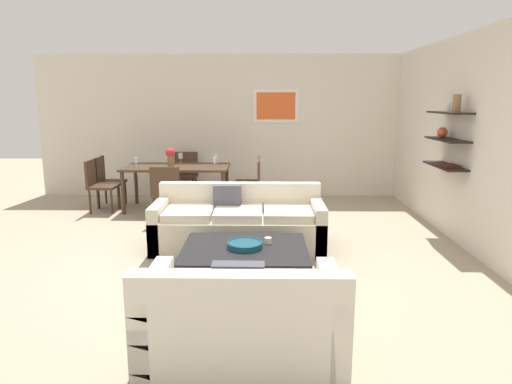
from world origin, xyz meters
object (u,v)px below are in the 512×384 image
object	(u,v)px
coffee_table	(245,265)
wine_glass_head	(181,156)
loveseat_white	(242,319)
dining_chair_right_near	(252,183)
dining_chair_left_near	(98,182)
dining_chair_right_far	(253,178)
dining_chair_left_far	(106,178)
candle_jar	(268,241)
wine_glass_left_near	(136,161)
decorative_bowl	(245,245)
dining_chair_head	(186,172)
centerpiece_vase	(171,156)
wine_glass_right_near	(215,161)
dining_chair_foot	(167,190)
wine_glass_right_far	(216,158)
dining_table	(177,170)
sofa_beige	(239,225)

from	to	relation	value
coffee_table	wine_glass_head	world-z (taller)	wine_glass_head
loveseat_white	dining_chair_right_near	world-z (taller)	dining_chair_right_near
dining_chair_left_near	dining_chair_right_far	bearing A→B (deg)	8.95
dining_chair_left_far	candle_jar	bearing A→B (deg)	-49.14
dining_chair_left_near	wine_glass_left_near	world-z (taller)	wine_glass_left_near
decorative_bowl	dining_chair_left_near	distance (m)	3.95
wine_glass_head	wine_glass_left_near	xyz separation A→B (m)	(-0.66, -0.50, -0.02)
dining_chair_head	centerpiece_vase	distance (m)	1.01
dining_chair_right_far	wine_glass_right_near	bearing A→B (deg)	-153.37
candle_jar	dining_chair_foot	bearing A→B (deg)	124.83
wine_glass_right_near	dining_chair_left_far	bearing A→B (deg)	170.83
wine_glass_left_near	dining_chair_left_near	bearing A→B (deg)	-171.72
dining_chair_right_near	dining_chair_head	xyz separation A→B (m)	(-1.29, 1.06, 0.00)
coffee_table	dining_chair_head	xyz separation A→B (m)	(-1.29, 4.05, 0.31)
wine_glass_right_near	wine_glass_head	xyz separation A→B (m)	(-0.66, 0.50, 0.02)
dining_chair_foot	dining_chair_head	distance (m)	1.72
coffee_table	wine_glass_right_far	size ratio (longest dim) A/B	7.34
dining_chair_left_near	wine_glass_right_far	xyz separation A→B (m)	(1.95, 0.32, 0.37)
dining_chair_right_near	dining_chair_right_far	xyz separation A→B (m)	(0.00, 0.41, 0.00)
candle_jar	dining_table	size ratio (longest dim) A/B	0.04
dining_table	dining_chair_left_far	size ratio (longest dim) A/B	2.01
wine_glass_left_near	coffee_table	bearing A→B (deg)	-57.70
sofa_beige	dining_chair_right_far	distance (m)	2.25
sofa_beige	decorative_bowl	world-z (taller)	sofa_beige
coffee_table	decorative_bowl	xyz separation A→B (m)	(0.00, -0.00, 0.22)
candle_jar	wine_glass_left_near	world-z (taller)	wine_glass_left_near
wine_glass_right_far	centerpiece_vase	distance (m)	0.77
candle_jar	dining_chair_left_far	size ratio (longest dim) A/B	0.09
loveseat_white	dining_chair_right_far	world-z (taller)	dining_chair_right_far
loveseat_white	wine_glass_right_near	size ratio (longest dim) A/B	9.04
dining_table	centerpiece_vase	xyz separation A→B (m)	(-0.09, -0.04, 0.26)
dining_table	dining_chair_right_near	size ratio (longest dim) A/B	2.01
wine_glass_right_near	dining_table	bearing A→B (deg)	170.41
wine_glass_right_near	sofa_beige	bearing A→B (deg)	-75.31
sofa_beige	centerpiece_vase	bearing A→B (deg)	122.26
dining_chair_left_near	coffee_table	bearing A→B (deg)	-49.25
decorative_bowl	dining_chair_left_far	world-z (taller)	dining_chair_left_far
dining_chair_right_far	dining_chair_head	world-z (taller)	same
sofa_beige	dining_chair_right_far	size ratio (longest dim) A/B	2.43
dining_chair_left_far	dining_chair_right_far	world-z (taller)	same
centerpiece_vase	loveseat_white	bearing A→B (deg)	-72.63
dining_chair_head	sofa_beige	bearing A→B (deg)	-68.03
loveseat_white	wine_glass_right_far	world-z (taller)	wine_glass_right_far
dining_chair_right_near	candle_jar	bearing A→B (deg)	-85.21
candle_jar	coffee_table	bearing A→B (deg)	-150.22
dining_chair_right_near	centerpiece_vase	world-z (taller)	centerpiece_vase
dining_chair_left_far	dining_chair_head	bearing A→B (deg)	26.92
dining_chair_left_far	dining_chair_left_near	world-z (taller)	same
dining_table	dining_chair_head	size ratio (longest dim) A/B	2.01
candle_jar	centerpiece_vase	size ratio (longest dim) A/B	0.25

